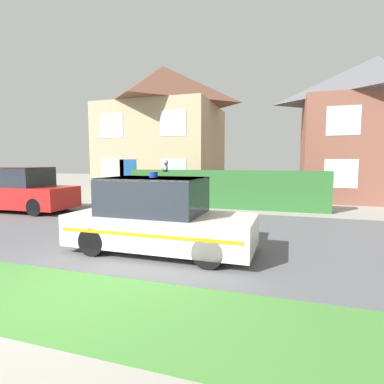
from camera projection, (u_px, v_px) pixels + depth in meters
name	position (u px, v px, depth m)	size (l,w,h in m)	color
ground_plane	(68.00, 292.00, 4.47)	(80.00, 80.00, 0.00)	gray
road_strip	(171.00, 231.00, 8.46)	(28.00, 6.92, 0.01)	#5B5B60
lawn_verge	(57.00, 298.00, 4.26)	(28.00, 1.92, 0.01)	#478438
garden_hedge	(223.00, 189.00, 12.69)	(8.42, 0.58, 1.61)	#2D662D
police_car	(159.00, 217.00, 6.46)	(3.99, 1.68, 1.72)	black
cat	(165.00, 167.00, 6.29)	(0.24, 0.30, 0.26)	gray
neighbour_car_near	(23.00, 191.00, 11.76)	(4.00, 1.82, 1.74)	black
house_left	(163.00, 130.00, 18.37)	(6.81, 6.14, 7.71)	tan
house_right	(374.00, 128.00, 15.33)	(7.23, 5.87, 7.28)	brown
wheelie_bin	(300.00, 196.00, 12.16)	(0.65, 0.69, 1.11)	#474C8C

